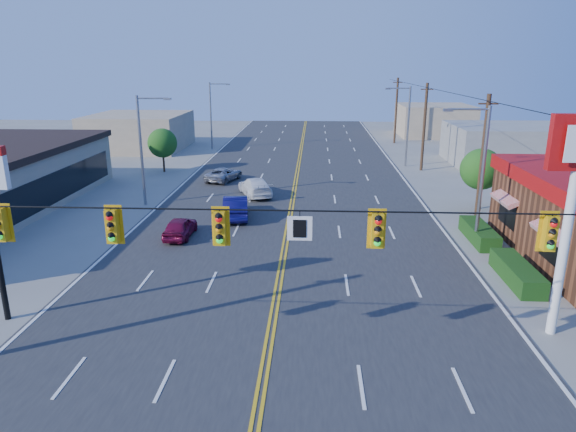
{
  "coord_description": "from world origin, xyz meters",
  "views": [
    {
      "loc": [
        1.6,
        -14.55,
        10.18
      ],
      "look_at": [
        0.23,
        12.14,
        2.2
      ],
      "focal_mm": 32.0,
      "sensor_mm": 36.0,
      "label": 1
    }
  ],
  "objects_px": {
    "car_magenta": "(180,228)",
    "car_white": "(255,187)",
    "car_blue": "(236,207)",
    "signal_span": "(256,245)",
    "kfc_pylon": "(575,183)",
    "car_silver": "(224,175)"
  },
  "relations": [
    {
      "from": "car_white",
      "to": "car_silver",
      "type": "relative_size",
      "value": 1.12
    },
    {
      "from": "car_magenta",
      "to": "car_white",
      "type": "distance_m",
      "value": 10.96
    },
    {
      "from": "car_blue",
      "to": "car_white",
      "type": "distance_m",
      "value": 6.2
    },
    {
      "from": "signal_span",
      "to": "car_silver",
      "type": "height_order",
      "value": "signal_span"
    },
    {
      "from": "car_blue",
      "to": "signal_span",
      "type": "bearing_deg",
      "value": 92.86
    },
    {
      "from": "signal_span",
      "to": "car_silver",
      "type": "xyz_separation_m",
      "value": [
        -6.32,
        30.04,
        -4.28
      ]
    },
    {
      "from": "kfc_pylon",
      "to": "signal_span",
      "type": "bearing_deg",
      "value": -160.22
    },
    {
      "from": "car_magenta",
      "to": "car_white",
      "type": "height_order",
      "value": "car_white"
    },
    {
      "from": "kfc_pylon",
      "to": "car_magenta",
      "type": "distance_m",
      "value": 21.09
    },
    {
      "from": "signal_span",
      "to": "car_blue",
      "type": "bearing_deg",
      "value": 100.74
    },
    {
      "from": "car_white",
      "to": "signal_span",
      "type": "bearing_deg",
      "value": 77.03
    },
    {
      "from": "signal_span",
      "to": "car_blue",
      "type": "xyz_separation_m",
      "value": [
        -3.57,
        18.81,
        -4.12
      ]
    },
    {
      "from": "car_white",
      "to": "car_magenta",
      "type": "bearing_deg",
      "value": 52.35
    },
    {
      "from": "car_blue",
      "to": "car_magenta",
      "type": "bearing_deg",
      "value": 49.26
    },
    {
      "from": "kfc_pylon",
      "to": "car_blue",
      "type": "bearing_deg",
      "value": 134.77
    },
    {
      "from": "car_magenta",
      "to": "car_blue",
      "type": "relative_size",
      "value": 0.78
    },
    {
      "from": "car_magenta",
      "to": "car_blue",
      "type": "bearing_deg",
      "value": -122.0
    },
    {
      "from": "signal_span",
      "to": "car_magenta",
      "type": "xyz_separation_m",
      "value": [
        -6.31,
        14.55,
        -4.27
      ]
    },
    {
      "from": "kfc_pylon",
      "to": "car_silver",
      "type": "xyz_separation_m",
      "value": [
        -17.44,
        26.04,
        -5.44
      ]
    },
    {
      "from": "car_magenta",
      "to": "car_silver",
      "type": "relative_size",
      "value": 0.84
    },
    {
      "from": "car_magenta",
      "to": "car_silver",
      "type": "distance_m",
      "value": 15.48
    },
    {
      "from": "car_silver",
      "to": "signal_span",
      "type": "bearing_deg",
      "value": 120.39
    }
  ]
}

